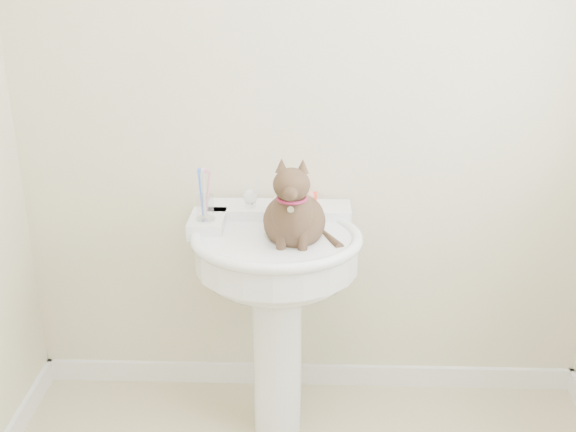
{
  "coord_description": "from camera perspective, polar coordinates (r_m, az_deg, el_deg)",
  "views": [
    {
      "loc": [
        -0.0,
        -1.47,
        1.79
      ],
      "look_at": [
        -0.07,
        0.79,
        0.88
      ],
      "focal_mm": 45.0,
      "sensor_mm": 36.0,
      "label": 1
    }
  ],
  "objects": [
    {
      "name": "wall_back",
      "position": [
        2.62,
        1.84,
        10.03
      ],
      "size": [
        2.2,
        0.0,
        2.5
      ],
      "primitive_type": null,
      "color": "beige",
      "rests_on": "ground"
    },
    {
      "name": "cat",
      "position": [
        2.42,
        0.5,
        0.01
      ],
      "size": [
        0.23,
        0.29,
        0.43
      ],
      "rotation": [
        0.0,
        0.0,
        -0.05
      ],
      "color": "brown",
      "rests_on": "pedestal_sink"
    },
    {
      "name": "baseboard_back",
      "position": [
        3.1,
        1.57,
        -12.39
      ],
      "size": [
        2.2,
        0.02,
        0.09
      ],
      "primitive_type": "cube",
      "color": "white",
      "rests_on": "floor"
    },
    {
      "name": "soap_bar",
      "position": [
        2.68,
        1.33,
        1.46
      ],
      "size": [
        0.09,
        0.06,
        0.03
      ],
      "primitive_type": "cube",
      "rotation": [
        0.0,
        0.0,
        -0.01
      ],
      "color": "#FA331A",
      "rests_on": "pedestal_sink"
    },
    {
      "name": "pedestal_sink",
      "position": [
        2.54,
        -0.95,
        -4.5
      ],
      "size": [
        0.61,
        0.6,
        0.84
      ],
      "color": "white",
      "rests_on": "floor"
    },
    {
      "name": "toothbrush_cup",
      "position": [
        2.51,
        -6.58,
        0.69
      ],
      "size": [
        0.07,
        0.07,
        0.18
      ],
      "rotation": [
        0.0,
        0.0,
        -0.18
      ],
      "color": "silver",
      "rests_on": "pedestal_sink"
    },
    {
      "name": "faucet",
      "position": [
        2.59,
        -0.76,
        1.36
      ],
      "size": [
        0.28,
        0.12,
        0.14
      ],
      "color": "silver",
      "rests_on": "pedestal_sink"
    }
  ]
}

